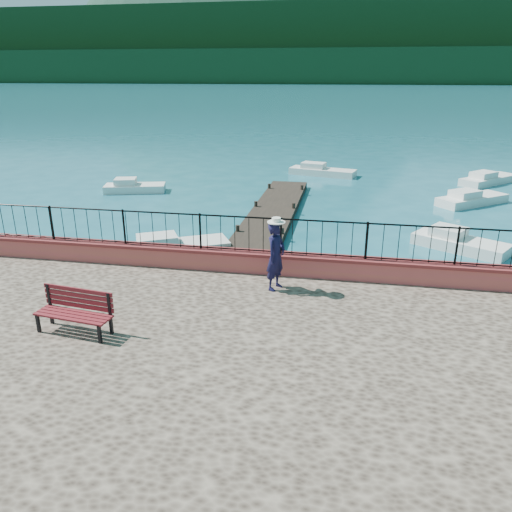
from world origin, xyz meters
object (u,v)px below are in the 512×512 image
(park_bench, at_px, (75,320))
(boat_4, at_px, (323,169))
(boat_2, at_px, (473,196))
(boat_0, at_px, (174,244))
(boat_1, at_px, (461,239))
(person, at_px, (276,256))
(boat_3, at_px, (135,185))
(boat_5, at_px, (489,177))

(park_bench, height_order, boat_4, park_bench)
(boat_2, bearing_deg, boat_0, -179.94)
(boat_0, relative_size, boat_4, 0.94)
(boat_1, relative_size, boat_4, 0.80)
(person, distance_m, boat_2, 16.94)
(boat_1, bearing_deg, boat_2, 107.49)
(boat_0, distance_m, boat_3, 10.81)
(person, bearing_deg, boat_4, 22.67)
(boat_3, bearing_deg, person, -70.55)
(boat_3, bearing_deg, boat_2, -13.77)
(person, height_order, boat_2, person)
(boat_2, xyz_separation_m, boat_5, (2.06, 5.46, 0.00))
(person, bearing_deg, park_bench, 150.99)
(boat_1, bearing_deg, boat_3, -170.88)
(boat_2, height_order, boat_5, same)
(person, relative_size, boat_5, 0.41)
(park_bench, relative_size, boat_5, 0.40)
(park_bench, bearing_deg, boat_2, 64.32)
(boat_3, distance_m, boat_4, 12.08)
(boat_0, relative_size, boat_2, 1.02)
(person, height_order, boat_3, person)
(boat_1, height_order, boat_5, same)
(boat_0, xyz_separation_m, boat_5, (14.44, 15.30, 0.00))
(boat_1, relative_size, boat_2, 0.87)
(park_bench, height_order, boat_2, park_bench)
(park_bench, bearing_deg, boat_4, 88.58)
(park_bench, distance_m, boat_2, 21.36)
(park_bench, xyz_separation_m, boat_4, (3.72, 24.07, -1.08))
(boat_3, bearing_deg, boat_0, -74.70)
(person, xyz_separation_m, boat_0, (-4.50, 5.06, -1.66))
(boat_3, height_order, boat_4, same)
(boat_3, bearing_deg, boat_5, 1.19)
(boat_4, distance_m, boat_5, 10.00)
(park_bench, xyz_separation_m, boat_3, (-6.29, 17.31, -1.08))
(boat_4, bearing_deg, person, -76.09)
(boat_0, bearing_deg, park_bench, -113.49)
(boat_1, relative_size, boat_3, 1.03)
(boat_2, bearing_deg, park_bench, -161.47)
(boat_3, xyz_separation_m, boat_5, (19.99, 6.02, 0.00))
(boat_0, height_order, boat_1, same)
(boat_2, bearing_deg, boat_5, 30.88)
(boat_0, distance_m, boat_1, 10.73)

